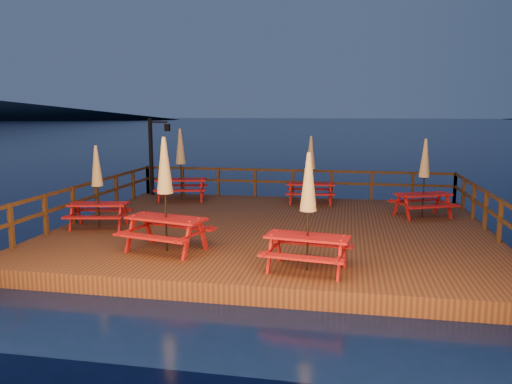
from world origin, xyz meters
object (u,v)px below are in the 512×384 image
at_px(picnic_table_0, 181,163).
at_px(picnic_table_2, 97,185).
at_px(lamp_post, 155,149).
at_px(picnic_table_1, 424,177).

bearing_deg(picnic_table_0, picnic_table_2, -112.54).
bearing_deg(lamp_post, picnic_table_2, -84.50).
bearing_deg(picnic_table_1, lamp_post, 142.78).
xyz_separation_m(lamp_post, picnic_table_2, (0.54, -5.62, -0.58)).
height_order(picnic_table_0, picnic_table_2, picnic_table_0).
relative_size(picnic_table_1, picnic_table_2, 1.05).
relative_size(lamp_post, picnic_table_1, 1.23).
xyz_separation_m(lamp_post, picnic_table_0, (1.38, -0.94, -0.42)).
xyz_separation_m(picnic_table_1, picnic_table_2, (-9.23, -3.22, -0.06)).
relative_size(picnic_table_0, picnic_table_1, 1.08).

